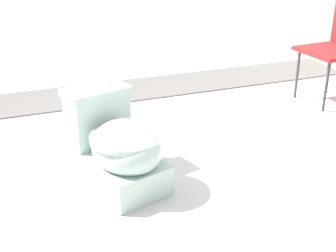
% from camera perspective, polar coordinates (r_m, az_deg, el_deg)
% --- Properties ---
extents(ground_plane, '(14.00, 14.00, 0.00)m').
position_cam_1_polar(ground_plane, '(2.89, -3.21, -4.47)').
color(ground_plane, beige).
extents(gravel_strip, '(0.56, 8.00, 0.01)m').
position_cam_1_polar(gravel_strip, '(4.17, -2.22, 4.71)').
color(gravel_strip, '#605B56').
rests_on(gravel_strip, ground).
extents(toilet, '(0.71, 0.53, 0.52)m').
position_cam_1_polar(toilet, '(2.59, -6.16, -2.59)').
color(toilet, '#B2C6B7').
rests_on(toilet, ground).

